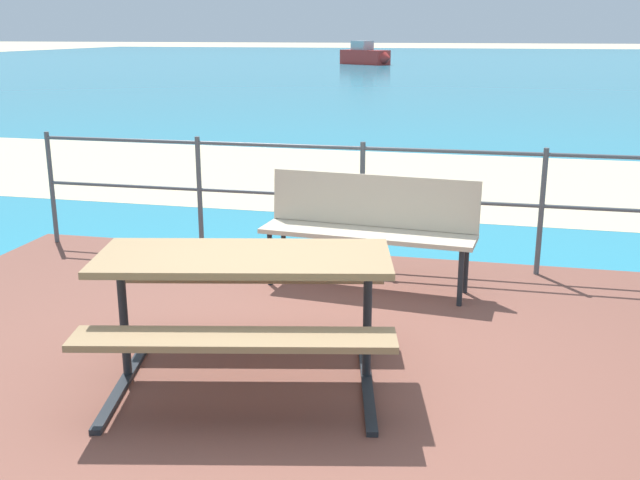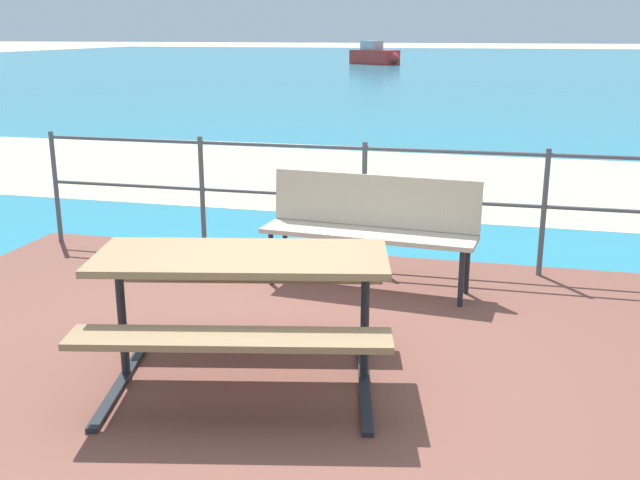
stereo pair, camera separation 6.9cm
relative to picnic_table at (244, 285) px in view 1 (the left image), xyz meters
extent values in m
plane|color=beige|center=(0.27, 0.00, -0.64)|extent=(240.00, 240.00, 0.00)
cube|color=brown|center=(0.27, 0.00, -0.61)|extent=(6.40, 5.20, 0.06)
cube|color=teal|center=(0.27, 40.00, -0.63)|extent=(90.00, 90.00, 0.01)
cube|color=beige|center=(0.27, 6.45, -0.63)|extent=(54.06, 5.38, 0.01)
cube|color=#8C704C|center=(0.00, 0.00, 0.16)|extent=(1.73, 0.98, 0.04)
cube|color=#8C704C|center=(0.11, -0.50, -0.11)|extent=(1.65, 0.59, 0.04)
cube|color=#8C704C|center=(-0.11, 0.50, -0.11)|extent=(1.65, 0.59, 0.04)
cylinder|color=#1E2328|center=(-0.68, -0.14, -0.21)|extent=(0.06, 0.06, 0.73)
cube|color=#1E2328|center=(-0.68, -0.14, -0.56)|extent=(0.32, 1.27, 0.03)
cylinder|color=#1E2328|center=(0.68, 0.14, -0.21)|extent=(0.06, 0.06, 0.73)
cube|color=#1E2328|center=(0.68, 0.14, -0.56)|extent=(0.32, 1.27, 0.03)
cube|color=#BCAD93|center=(0.42, 1.70, -0.13)|extent=(1.69, 0.56, 0.04)
cube|color=#BCAD93|center=(0.44, 1.88, 0.09)|extent=(1.65, 0.22, 0.41)
cylinder|color=#1E2328|center=(-0.33, 1.62, -0.36)|extent=(0.04, 0.04, 0.45)
cylinder|color=#1E2328|center=(-0.30, 1.92, -0.36)|extent=(0.04, 0.04, 0.45)
cylinder|color=#1E2328|center=(1.15, 1.47, -0.36)|extent=(0.04, 0.04, 0.45)
cylinder|color=#1E2328|center=(1.18, 1.77, -0.36)|extent=(0.04, 0.04, 0.45)
cylinder|color=#4C5156|center=(-2.68, 2.36, -0.05)|extent=(0.04, 0.04, 1.05)
cylinder|color=#4C5156|center=(-1.20, 2.36, -0.05)|extent=(0.04, 0.04, 1.05)
cylinder|color=#4C5156|center=(0.27, 2.36, -0.05)|extent=(0.04, 0.04, 1.05)
cylinder|color=#4C5156|center=(1.75, 2.36, -0.05)|extent=(0.04, 0.04, 1.05)
cylinder|color=#4C5156|center=(0.27, 2.36, 0.42)|extent=(5.90, 0.03, 0.03)
cylinder|color=#4C5156|center=(0.27, 2.36, 0.00)|extent=(5.90, 0.03, 0.03)
cube|color=red|center=(-6.19, 41.82, -0.20)|extent=(3.23, 2.68, 0.85)
cube|color=#A5A8AD|center=(-6.39, 41.94, 0.49)|extent=(1.40, 1.36, 0.53)
cone|color=red|center=(-4.69, 40.84, -0.20)|extent=(0.84, 0.91, 0.76)
camera|label=1|loc=(1.28, -3.73, 1.37)|focal=41.58mm
camera|label=2|loc=(1.34, -3.72, 1.37)|focal=41.58mm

